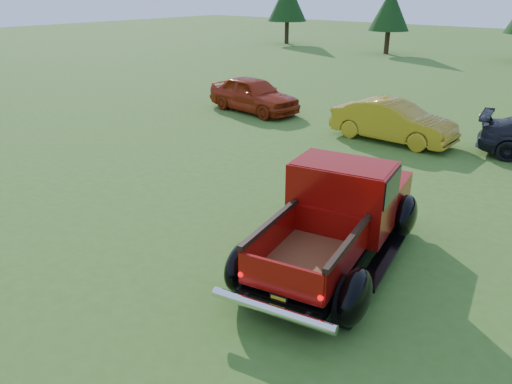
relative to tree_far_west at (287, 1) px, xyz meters
name	(u,v)px	position (x,y,z in m)	size (l,w,h in m)	color
ground	(269,250)	(22.00, -30.00, -3.52)	(120.00, 120.00, 0.00)	#3B611B
tree_far_west	(287,1)	(0.00, 0.00, 0.00)	(3.33, 3.33, 5.20)	#332114
tree_west	(390,10)	(10.00, -1.00, -0.41)	(2.94, 2.94, 4.60)	#332114
pickup_truck	(341,212)	(23.09, -29.28, -2.66)	(3.10, 5.16, 1.82)	black
show_car_red	(254,94)	(14.39, -21.47, -2.83)	(1.62, 4.03, 1.37)	#9D270E
show_car_yellow	(393,121)	(20.50, -21.73, -2.87)	(1.38, 3.96, 1.31)	#B28A17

